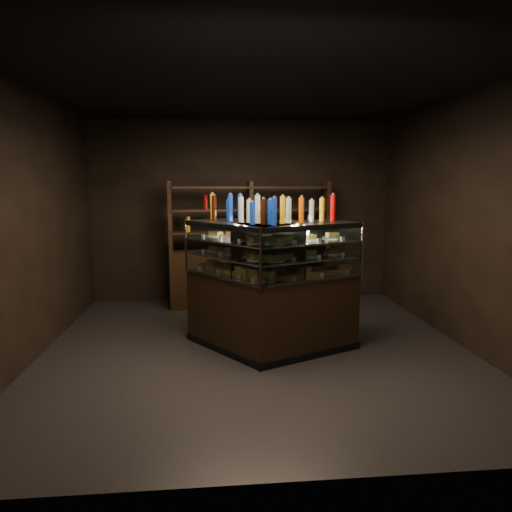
% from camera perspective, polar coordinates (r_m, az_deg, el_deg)
% --- Properties ---
extents(ground, '(5.00, 5.00, 0.00)m').
position_cam_1_polar(ground, '(5.57, 0.04, -11.47)').
color(ground, black).
rests_on(ground, ground).
extents(room_shell, '(5.02, 5.02, 3.01)m').
position_cam_1_polar(room_shell, '(5.22, 0.04, 8.92)').
color(room_shell, black).
rests_on(room_shell, ground).
extents(display_case, '(2.09, 1.54, 1.52)m').
position_cam_1_polar(display_case, '(5.42, 1.66, -6.44)').
color(display_case, black).
rests_on(display_case, ground).
extents(food_display, '(1.70, 1.11, 0.47)m').
position_cam_1_polar(food_display, '(5.28, 1.68, 0.14)').
color(food_display, '#D7854D').
rests_on(food_display, display_case).
extents(bottles_top, '(1.53, 0.97, 0.30)m').
position_cam_1_polar(bottles_top, '(5.23, 1.72, 5.78)').
color(bottles_top, yellow).
rests_on(bottles_top, display_case).
extents(potted_conifer, '(0.38, 0.38, 0.82)m').
position_cam_1_polar(potted_conifer, '(6.06, 8.02, -5.24)').
color(potted_conifer, black).
rests_on(potted_conifer, ground).
extents(back_shelving, '(2.58, 0.58, 2.00)m').
position_cam_1_polar(back_shelving, '(7.39, -0.77, -1.54)').
color(back_shelving, black).
rests_on(back_shelving, ground).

